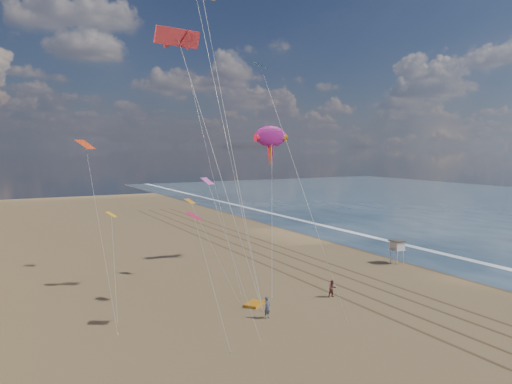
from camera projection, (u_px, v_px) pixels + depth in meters
ground at (493, 354)px, 34.75m from camera, size 260.00×260.00×0.00m
wet_sand at (347, 238)px, 78.80m from camera, size 260.00×260.00×0.00m
foam at (368, 236)px, 80.77m from camera, size 260.00×260.00×0.00m
tracks at (293, 262)px, 62.30m from camera, size 7.68×120.00×0.01m
lifeguard_stand at (397, 246)px, 61.68m from camera, size 1.60×1.60×2.89m
grounded_kite at (254, 304)px, 45.54m from camera, size 2.42×2.27×0.23m
show_kite at (271, 137)px, 62.53m from camera, size 6.20×7.59×21.92m
kite_flyer_a at (267, 307)px, 41.98m from camera, size 0.79×0.66×1.86m
kite_flyer_b at (332, 289)px, 47.88m from camera, size 0.88×0.71×1.69m
small_kites at (178, 148)px, 47.39m from camera, size 18.42×19.21×15.32m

